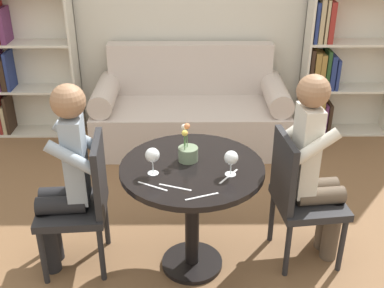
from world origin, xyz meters
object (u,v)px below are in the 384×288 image
at_px(person_left, 65,177).
at_px(wine_glass_left, 152,156).
at_px(flower_vase, 188,151).
at_px(chair_right, 299,194).
at_px(wine_glass_right, 231,158).
at_px(couch, 191,113).
at_px(bookshelf_left, 18,64).
at_px(person_right, 316,168).
at_px(chair_left, 83,199).
at_px(bookshelf_right, 336,68).

distance_m(person_left, wine_glass_left, 0.59).
height_order(wine_glass_left, flower_vase, flower_vase).
distance_m(chair_right, wine_glass_right, 0.62).
xyz_separation_m(couch, bookshelf_left, (-1.68, 0.27, 0.41)).
distance_m(person_right, wine_glass_right, 0.61).
distance_m(chair_right, person_right, 0.20).
xyz_separation_m(chair_left, person_right, (1.45, 0.07, 0.18)).
distance_m(bookshelf_left, wine_glass_left, 2.59).
bearing_deg(wine_glass_right, chair_left, 171.22).
xyz_separation_m(bookshelf_left, flower_vase, (1.65, -1.99, 0.10)).
bearing_deg(bookshelf_left, chair_left, -63.67).
bearing_deg(bookshelf_left, person_right, -38.52).
height_order(chair_left, person_right, person_right).
height_order(bookshelf_left, chair_left, bookshelf_left).
bearing_deg(bookshelf_right, person_right, -108.78).
relative_size(bookshelf_left, wine_glass_right, 9.29).
bearing_deg(flower_vase, bookshelf_right, 53.72).
xyz_separation_m(person_left, wine_glass_left, (0.54, -0.11, 0.20)).
bearing_deg(person_left, bookshelf_left, -160.08).
xyz_separation_m(bookshelf_right, chair_right, (-0.75, -1.96, -0.17)).
bearing_deg(chair_left, couch, 154.46).
height_order(bookshelf_left, person_right, bookshelf_left).
distance_m(bookshelf_left, flower_vase, 2.59).
relative_size(couch, wine_glass_left, 11.08).
distance_m(bookshelf_right, person_left, 2.99).
xyz_separation_m(couch, wine_glass_right, (0.22, -1.89, 0.55)).
bearing_deg(chair_right, couch, 14.94).
height_order(chair_left, chair_right, same).
relative_size(couch, wine_glass_right, 11.96).
xyz_separation_m(couch, chair_left, (-0.68, -1.75, 0.18)).
bearing_deg(person_right, flower_vase, 85.73).
bearing_deg(person_right, chair_right, 94.68).
xyz_separation_m(couch, flower_vase, (-0.03, -1.72, 0.51)).
xyz_separation_m(chair_right, wine_glass_left, (-0.91, -0.18, 0.38)).
distance_m(chair_left, chair_right, 1.36).
bearing_deg(couch, chair_right, -68.12).
bearing_deg(wine_glass_right, bookshelf_right, 60.67).
height_order(couch, bookshelf_right, bookshelf_right).
distance_m(bookshelf_right, wine_glass_right, 2.48).
relative_size(chair_right, person_right, 0.70).
height_order(couch, person_left, person_left).
xyz_separation_m(person_left, person_right, (1.54, 0.08, 0.01)).
distance_m(bookshelf_right, chair_right, 2.11).
bearing_deg(person_right, bookshelf_left, 44.55).
xyz_separation_m(bookshelf_left, person_left, (0.91, -2.03, -0.05)).
distance_m(bookshelf_left, bookshelf_right, 3.11).
distance_m(bookshelf_left, person_right, 3.13).
xyz_separation_m(wine_glass_right, flower_vase, (-0.25, 0.17, -0.04)).
bearing_deg(person_right, person_left, 86.04).
relative_size(chair_left, flower_vase, 3.75).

